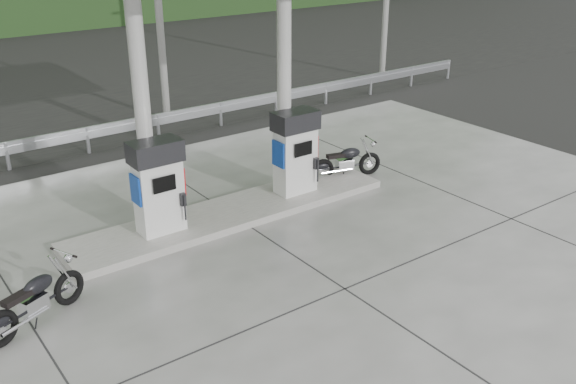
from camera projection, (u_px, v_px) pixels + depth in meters
ground at (308, 266)px, 11.39m from camera, size 160.00×160.00×0.00m
forecourt_apron at (308, 265)px, 11.38m from camera, size 18.00×14.00×0.02m
pump_island at (233, 212)px, 13.19m from camera, size 7.00×1.40×0.15m
gas_pump_left at (158, 187)px, 11.93m from camera, size 0.95×0.55×1.80m
gas_pump_right at (295, 152)px, 13.68m from camera, size 0.95×0.55×1.80m
canopy_column_left at (141, 99)px, 11.59m from camera, size 0.30×0.30×5.00m
canopy_column_right at (284, 75)px, 13.33m from camera, size 0.30×0.30×5.00m
guardrail at (123, 120)px, 17.01m from camera, size 26.00×0.16×1.42m
road at (80, 115)px, 19.88m from camera, size 60.00×7.00×0.01m
motorcycle_left at (35, 300)px, 9.60m from camera, size 1.79×1.19×0.81m
motorcycle_right at (347, 162)px, 14.98m from camera, size 1.73×0.94×0.78m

